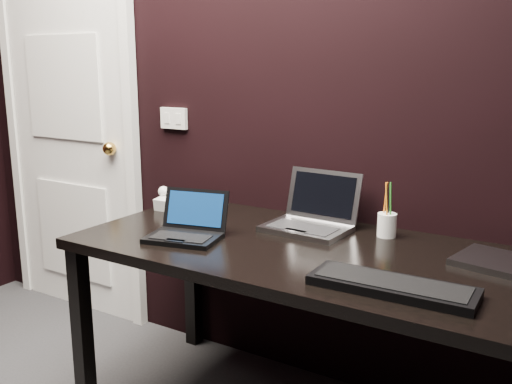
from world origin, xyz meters
The scene contains 11 objects.
wall_back centered at (0.00, 1.80, 1.30)m, with size 4.00×4.00×0.00m, color black.
door centered at (-1.35, 1.78, 1.04)m, with size 0.99×0.10×2.14m.
wall_switch centered at (-0.62, 1.79, 1.12)m, with size 0.15×0.02×0.10m.
desk centered at (0.30, 1.40, 0.66)m, with size 1.70×0.80×0.74m.
netbook centered at (-0.14, 1.26, 0.77)m, with size 0.31×0.29×0.17m.
silver_laptop centered at (0.21, 1.61, 0.78)m, with size 0.33×0.30×0.22m.
ext_keyboard centered at (0.68, 1.17, 0.75)m, with size 0.48×0.18×0.03m.
closed_laptop centered at (0.94, 1.55, 0.75)m, with size 0.35×0.28×0.02m.
desk_phone centered at (-0.43, 1.58, 0.78)m, with size 0.22×0.17×0.11m.
mobile_phone centered at (-0.34, 1.43, 0.77)m, with size 0.06×0.05×0.09m.
pen_cup centered at (0.49, 1.67, 0.79)m, with size 0.09×0.09×0.21m.
Camera 1 is at (1.16, -0.34, 1.38)m, focal length 40.00 mm.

